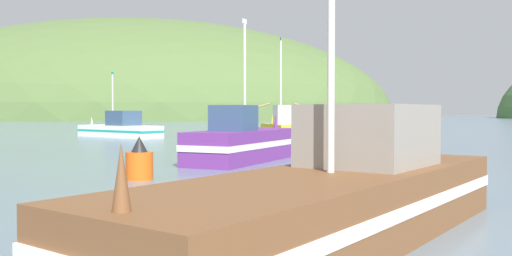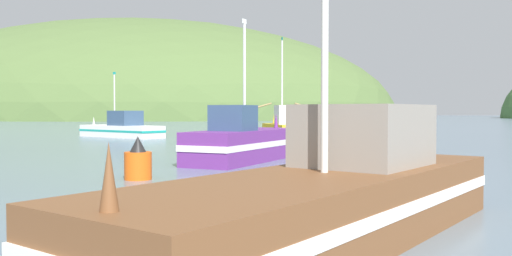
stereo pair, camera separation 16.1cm
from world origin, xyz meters
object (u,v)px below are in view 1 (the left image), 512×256
(fishing_boat_purple, at_px, (245,143))
(fishing_boat_brown, at_px, (338,196))
(channel_buoy, at_px, (139,162))
(fishing_boat_white, at_px, (120,129))
(fishing_boat_yellow, at_px, (282,129))

(fishing_boat_purple, xyz_separation_m, fishing_boat_brown, (4.27, -13.83, -0.06))
(fishing_boat_brown, xyz_separation_m, channel_buoy, (-6.36, 7.05, -0.19))
(fishing_boat_purple, xyz_separation_m, fishing_boat_white, (-14.35, 19.38, -0.09))
(fishing_boat_yellow, xyz_separation_m, channel_buoy, (-1.78, -22.87, -0.29))
(fishing_boat_purple, xyz_separation_m, channel_buoy, (-2.09, -6.78, -0.25))
(fishing_boat_white, distance_m, channel_buoy, 28.89)
(fishing_boat_brown, bearing_deg, fishing_boat_purple, -135.95)
(fishing_boat_yellow, relative_size, fishing_boat_white, 1.14)
(fishing_boat_white, bearing_deg, channel_buoy, 144.01)
(fishing_boat_yellow, height_order, fishing_boat_white, fishing_boat_yellow)
(fishing_boat_brown, relative_size, channel_buoy, 7.07)
(fishing_boat_yellow, bearing_deg, fishing_boat_brown, 166.99)
(fishing_boat_brown, height_order, channel_buoy, fishing_boat_brown)
(fishing_boat_yellow, distance_m, fishing_boat_purple, 16.10)
(channel_buoy, bearing_deg, fishing_boat_yellow, 85.55)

